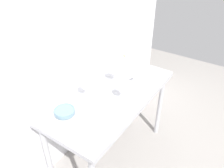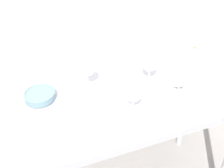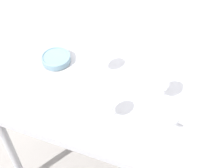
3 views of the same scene
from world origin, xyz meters
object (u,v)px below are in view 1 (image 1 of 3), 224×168
object	(u,v)px
tasting_sheet_upper	(127,74)
decanter_funnel	(124,59)
wine_glass_near_center	(122,88)
tasting_sheet_lower	(103,110)
tasting_bowl	(64,111)
wine_glass_near_right	(135,73)
wine_glass_far_left	(85,85)
wine_glass_far_right	(115,71)

from	to	relation	value
tasting_sheet_upper	decanter_funnel	world-z (taller)	decanter_funnel
wine_glass_near_center	tasting_sheet_upper	world-z (taller)	wine_glass_near_center
tasting_sheet_lower	tasting_bowl	world-z (taller)	tasting_bowl
decanter_funnel	tasting_sheet_lower	bearing A→B (deg)	-160.22
wine_glass_near_right	decanter_funnel	bearing A→B (deg)	45.13
tasting_bowl	tasting_sheet_lower	bearing A→B (deg)	-48.35
wine_glass_far_left	decanter_funnel	size ratio (longest dim) A/B	1.21
tasting_sheet_upper	decanter_funnel	distance (m)	0.26
wine_glass_near_center	tasting_sheet_lower	xyz separation A→B (m)	(-0.22, 0.05, -0.12)
tasting_sheet_upper	wine_glass_near_right	bearing A→B (deg)	-110.10
wine_glass_near_center	tasting_sheet_upper	distance (m)	0.46
wine_glass_near_center	tasting_sheet_upper	bearing A→B (deg)	25.68
wine_glass_far_left	wine_glass_near_center	distance (m)	0.33
wine_glass_near_right	wine_glass_far_right	bearing A→B (deg)	120.57
wine_glass_near_center	tasting_sheet_upper	xyz separation A→B (m)	(0.40, 0.19, -0.12)
wine_glass_near_center	wine_glass_near_right	bearing A→B (deg)	8.67
wine_glass_far_right	tasting_bowl	bearing A→B (deg)	173.54
wine_glass_near_right	tasting_sheet_upper	distance (m)	0.21
tasting_sheet_upper	tasting_bowl	world-z (taller)	tasting_bowl
wine_glass_far_left	tasting_sheet_upper	bearing A→B (deg)	-9.81
tasting_sheet_upper	decanter_funnel	size ratio (longest dim) A/B	1.41
wine_glass_far_left	tasting_bowl	size ratio (longest dim) A/B	1.01
wine_glass_far_left	wine_glass_near_center	bearing A→B (deg)	-61.88
wine_glass_far_left	tasting_sheet_upper	size ratio (longest dim) A/B	0.86
wine_glass_far_left	wine_glass_near_center	xyz separation A→B (m)	(0.16, -0.29, -0.01)
wine_glass_near_right	tasting_sheet_lower	size ratio (longest dim) A/B	0.64
wine_glass_far_right	wine_glass_near_right	bearing A→B (deg)	-59.43
tasting_bowl	wine_glass_far_left	bearing A→B (deg)	0.85
tasting_sheet_upper	decanter_funnel	xyz separation A→B (m)	(0.20, 0.15, 0.04)
decanter_funnel	wine_glass_near_right	bearing A→B (deg)	-134.87
wine_glass_far_right	tasting_sheet_lower	xyz separation A→B (m)	(-0.43, -0.16, -0.13)
tasting_bowl	decanter_funnel	size ratio (longest dim) A/B	1.20
tasting_sheet_lower	tasting_bowl	size ratio (longest dim) A/B	1.45
tasting_bowl	decanter_funnel	distance (m)	1.04
wine_glass_near_right	tasting_sheet_upper	size ratio (longest dim) A/B	0.79
wine_glass_near_right	tasting_sheet_lower	world-z (taller)	wine_glass_near_right
tasting_bowl	decanter_funnel	bearing A→B (deg)	3.43
wine_glass_far_right	wine_glass_near_center	size ratio (longest dim) A/B	1.09
tasting_sheet_upper	tasting_sheet_lower	bearing A→B (deg)	-152.93
wine_glass_near_center	decanter_funnel	size ratio (longest dim) A/B	1.17
tasting_sheet_lower	decanter_funnel	distance (m)	0.88
wine_glass_near_right	tasting_bowl	distance (m)	0.78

